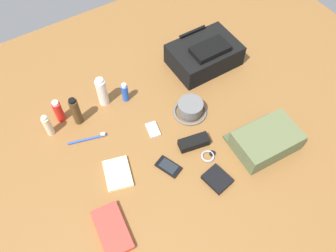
# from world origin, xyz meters

# --- Properties ---
(ground_plane) EXTENTS (2.64, 2.02, 0.02)m
(ground_plane) POSITION_xyz_m (0.00, 0.00, -0.01)
(ground_plane) COLOR brown
(ground_plane) RESTS_ON ground
(backpack) EXTENTS (0.35, 0.25, 0.15)m
(backpack) POSITION_xyz_m (0.40, 0.27, 0.06)
(backpack) COLOR black
(backpack) RESTS_ON ground_plane
(toiletry_pouch) EXTENTS (0.29, 0.24, 0.10)m
(toiletry_pouch) POSITION_xyz_m (0.33, -0.30, 0.05)
(toiletry_pouch) COLOR #56603D
(toiletry_pouch) RESTS_ON ground_plane
(bucket_hat) EXTENTS (0.17, 0.17, 0.07)m
(bucket_hat) POSITION_xyz_m (0.15, 0.04, 0.03)
(bucket_hat) COLOR #5E5E5E
(bucket_hat) RESTS_ON ground_plane
(lotion_bottle) EXTENTS (0.03, 0.03, 0.13)m
(lotion_bottle) POSITION_xyz_m (-0.47, 0.28, 0.06)
(lotion_bottle) COLOR beige
(lotion_bottle) RESTS_ON ground_plane
(sunscreen_spray) EXTENTS (0.04, 0.04, 0.13)m
(sunscreen_spray) POSITION_xyz_m (-0.40, 0.33, 0.06)
(sunscreen_spray) COLOR red
(sunscreen_spray) RESTS_ON ground_plane
(cologne_bottle) EXTENTS (0.04, 0.04, 0.17)m
(cologne_bottle) POSITION_xyz_m (-0.33, 0.27, 0.08)
(cologne_bottle) COLOR #473319
(cologne_bottle) RESTS_ON ground_plane
(toothpaste_tube) EXTENTS (0.05, 0.05, 0.17)m
(toothpaste_tube) POSITION_xyz_m (-0.18, 0.31, 0.08)
(toothpaste_tube) COLOR white
(toothpaste_tube) RESTS_ON ground_plane
(deodorant_spray) EXTENTS (0.03, 0.03, 0.11)m
(deodorant_spray) POSITION_xyz_m (-0.08, 0.27, 0.05)
(deodorant_spray) COLOR blue
(deodorant_spray) RESTS_ON ground_plane
(paperback_novel) EXTENTS (0.13, 0.22, 0.02)m
(paperback_novel) POSITION_xyz_m (-0.44, -0.29, 0.01)
(paperback_novel) COLOR red
(paperback_novel) RESTS_ON ground_plane
(cell_phone) EXTENTS (0.10, 0.13, 0.01)m
(cell_phone) POSITION_xyz_m (-0.10, -0.17, 0.01)
(cell_phone) COLOR black
(cell_phone) RESTS_ON ground_plane
(media_player) EXTENTS (0.07, 0.09, 0.01)m
(media_player) POSITION_xyz_m (-0.06, 0.04, 0.01)
(media_player) COLOR #B7B7BC
(media_player) RESTS_ON ground_plane
(wristwatch) EXTENTS (0.07, 0.06, 0.01)m
(wristwatch) POSITION_xyz_m (0.08, -0.21, 0.01)
(wristwatch) COLOR #99999E
(wristwatch) RESTS_ON ground_plane
(toothbrush) EXTENTS (0.18, 0.06, 0.02)m
(toothbrush) POSITION_xyz_m (-0.34, 0.15, 0.01)
(toothbrush) COLOR blue
(toothbrush) RESTS_ON ground_plane
(wallet) EXTENTS (0.11, 0.12, 0.02)m
(wallet) POSITION_xyz_m (0.04, -0.33, 0.01)
(wallet) COLOR black
(wallet) RESTS_ON ground_plane
(notepad) EXTENTS (0.15, 0.17, 0.02)m
(notepad) POSITION_xyz_m (-0.31, -0.08, 0.01)
(notepad) COLOR beige
(notepad) RESTS_ON ground_plane
(sunglasses_case) EXTENTS (0.15, 0.08, 0.04)m
(sunglasses_case) POSITION_xyz_m (0.06, -0.13, 0.02)
(sunglasses_case) COLOR black
(sunglasses_case) RESTS_ON ground_plane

